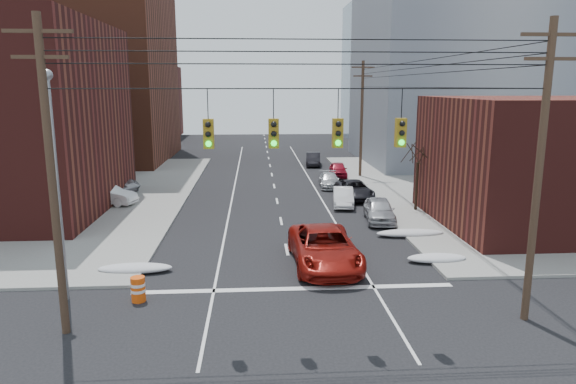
{
  "coord_description": "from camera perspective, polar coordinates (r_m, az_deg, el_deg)",
  "views": [
    {
      "loc": [
        -1.64,
        -14.5,
        8.68
      ],
      "look_at": [
        0.13,
        12.9,
        3.0
      ],
      "focal_mm": 32.0,
      "sensor_mm": 36.0,
      "label": 1
    }
  ],
  "objects": [
    {
      "name": "snow_east_far",
      "position": [
        31.08,
        13.41,
        -4.46
      ],
      "size": [
        4.0,
        1.08,
        0.42
      ],
      "primitive_type": "ellipsoid",
      "color": "silver",
      "rests_on": "ground"
    },
    {
      "name": "parked_car_b",
      "position": [
        37.96,
        6.16,
        -0.56
      ],
      "size": [
        1.95,
        4.23,
        1.34
      ],
      "primitive_type": "imported",
      "rotation": [
        0.0,
        0.0,
        -0.13
      ],
      "color": "white",
      "rests_on": "ground"
    },
    {
      "name": "building_storefront",
      "position": [
        36.58,
        28.86,
        2.88
      ],
      "size": [
        16.0,
        12.0,
        8.0
      ],
      "primitive_type": "cube",
      "color": "#4E1A17",
      "rests_on": "ground"
    },
    {
      "name": "building_office",
      "position": [
        63.21,
        18.9,
        14.55
      ],
      "size": [
        22.0,
        20.0,
        25.0
      ],
      "primitive_type": "cube",
      "color": "gray",
      "rests_on": "ground"
    },
    {
      "name": "utility_pole_left",
      "position": [
        19.02,
        -24.8,
        1.84
      ],
      "size": [
        2.2,
        0.28,
        11.0
      ],
      "color": "#473323",
      "rests_on": "ground"
    },
    {
      "name": "parked_car_c",
      "position": [
        40.55,
        7.39,
        0.25
      ],
      "size": [
        2.61,
        5.2,
        1.41
      ],
      "primitive_type": "imported",
      "rotation": [
        0.0,
        0.0,
        0.05
      ],
      "color": "black",
      "rests_on": "ground"
    },
    {
      "name": "ground",
      "position": [
        16.98,
        2.5,
        -19.07
      ],
      "size": [
        160.0,
        160.0,
        0.0
      ],
      "primitive_type": "plane",
      "color": "black",
      "rests_on": "ground"
    },
    {
      "name": "street_light",
      "position": [
        22.18,
        -24.43,
        2.5
      ],
      "size": [
        0.44,
        0.44,
        9.32
      ],
      "color": "gray",
      "rests_on": "ground"
    },
    {
      "name": "utility_pole_far",
      "position": [
        49.63,
        8.19,
        8.23
      ],
      "size": [
        2.2,
        0.28,
        11.0
      ],
      "color": "#473323",
      "rests_on": "ground"
    },
    {
      "name": "red_pickup",
      "position": [
        25.36,
        4.06,
        -6.16
      ],
      "size": [
        3.27,
        6.73,
        1.84
      ],
      "primitive_type": "imported",
      "rotation": [
        0.0,
        0.0,
        0.03
      ],
      "color": "maroon",
      "rests_on": "ground"
    },
    {
      "name": "construction_barrel",
      "position": [
        22.24,
        -16.31,
        -10.29
      ],
      "size": [
        0.62,
        0.62,
        1.04
      ],
      "rotation": [
        0.0,
        0.0,
        -0.05
      ],
      "color": "#E94C0C",
      "rests_on": "ground"
    },
    {
      "name": "lot_car_b",
      "position": [
        44.37,
        -19.31,
        0.91
      ],
      "size": [
        5.85,
        4.4,
        1.48
      ],
      "primitive_type": "imported",
      "rotation": [
        0.0,
        0.0,
        1.15
      ],
      "color": "#A2A1A6",
      "rests_on": "sidewalk_nw"
    },
    {
      "name": "traffic_signals",
      "position": [
        17.62,
        1.98,
        6.75
      ],
      "size": [
        17.0,
        0.42,
        2.02
      ],
      "color": "black",
      "rests_on": "ground"
    },
    {
      "name": "parked_car_a",
      "position": [
        33.95,
        10.12,
        -1.98
      ],
      "size": [
        2.31,
        4.68,
        1.53
      ],
      "primitive_type": "imported",
      "rotation": [
        0.0,
        0.0,
        -0.11
      ],
      "color": "#B2B3B7",
      "rests_on": "ground"
    },
    {
      "name": "bare_tree",
      "position": [
        36.83,
        14.11,
        1.39
      ],
      "size": [
        2.09,
        2.2,
        4.93
      ],
      "color": "black",
      "rests_on": "ground"
    },
    {
      "name": "utility_pole_right",
      "position": [
        20.43,
        26.13,
        2.34
      ],
      "size": [
        2.2,
        0.28,
        11.0
      ],
      "color": "#473323",
      "rests_on": "ground"
    },
    {
      "name": "building_brick_far",
      "position": [
        91.83,
        -19.34,
        9.37
      ],
      "size": [
        22.0,
        18.0,
        12.0
      ],
      "primitive_type": "cube",
      "color": "#4E1A17",
      "rests_on": "ground"
    },
    {
      "name": "lot_car_c",
      "position": [
        40.43,
        -27.74,
        -0.84
      ],
      "size": [
        5.19,
        3.32,
        1.4
      ],
      "primitive_type": "imported",
      "rotation": [
        0.0,
        0.0,
        1.88
      ],
      "color": "black",
      "rests_on": "sidewalk_nw"
    },
    {
      "name": "lot_car_d",
      "position": [
        43.36,
        -24.27,
        0.14
      ],
      "size": [
        3.85,
        2.0,
        1.25
      ],
      "primitive_type": "imported",
      "rotation": [
        0.0,
        0.0,
        1.72
      ],
      "color": "#A5A5A9",
      "rests_on": "sidewalk_nw"
    },
    {
      "name": "parked_car_d",
      "position": [
        44.9,
        4.61,
        1.3
      ],
      "size": [
        1.97,
        4.32,
        1.23
      ],
      "primitive_type": "imported",
      "rotation": [
        0.0,
        0.0,
        -0.06
      ],
      "color": "#AEAFB3",
      "rests_on": "ground"
    },
    {
      "name": "snow_nw",
      "position": [
        25.64,
        -16.63,
        -8.11
      ],
      "size": [
        3.5,
        1.08,
        0.42
      ],
      "primitive_type": "ellipsoid",
      "color": "silver",
      "rests_on": "ground"
    },
    {
      "name": "parked_car_f",
      "position": [
        57.12,
        2.82,
        3.67
      ],
      "size": [
        2.01,
        4.51,
        1.44
      ],
      "primitive_type": "imported",
      "rotation": [
        0.0,
        0.0,
        -0.11
      ],
      "color": "black",
      "rests_on": "ground"
    },
    {
      "name": "building_glass",
      "position": [
        88.33,
        13.53,
        12.88
      ],
      "size": [
        20.0,
        18.0,
        22.0
      ],
      "primitive_type": "cube",
      "color": "gray",
      "rests_on": "ground"
    },
    {
      "name": "parked_car_e",
      "position": [
        50.2,
        5.58,
        2.48
      ],
      "size": [
        2.01,
        4.23,
        1.39
      ],
      "primitive_type": "imported",
      "rotation": [
        0.0,
        0.0,
        -0.09
      ],
      "color": "maroon",
      "rests_on": "ground"
    },
    {
      "name": "building_brick_tall",
      "position": [
        66.68,
        -24.28,
        16.14
      ],
      "size": [
        24.0,
        20.0,
        30.0
      ],
      "primitive_type": "cube",
      "color": "brown",
      "rests_on": "ground"
    },
    {
      "name": "lot_car_a",
      "position": [
        39.8,
        -19.51,
        -0.3
      ],
      "size": [
        4.66,
        2.7,
        1.45
      ],
      "primitive_type": "imported",
      "rotation": [
        0.0,
        0.0,
        1.29
      ],
      "color": "white",
      "rests_on": "sidewalk_nw"
    },
    {
      "name": "snow_ne",
      "position": [
        27.01,
        16.19,
        -7.07
      ],
      "size": [
        3.0,
        1.08,
        0.42
      ],
      "primitive_type": "ellipsoid",
      "color": "silver",
      "rests_on": "ground"
    }
  ]
}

